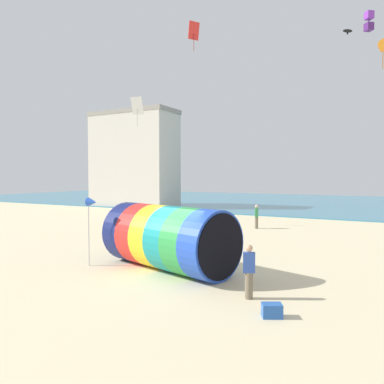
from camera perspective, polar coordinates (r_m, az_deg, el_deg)
The scene contains 13 objects.
ground_plane at distance 14.42m, azimuth -1.76°, elevation -12.45°, with size 120.00×120.00×0.00m, color beige.
sea at distance 53.67m, azimuth 21.34°, elevation -1.59°, with size 120.00×40.00×0.10m, color teal.
giant_inflatable_tube at distance 14.97m, azimuth -3.68°, elevation -6.93°, with size 6.07×3.96×2.54m.
kite_handler at distance 11.65m, azimuth 8.67°, elevation -11.85°, with size 0.42×0.34×1.65m.
kite_white_diamond at distance 28.68m, azimuth -8.35°, elevation 12.83°, with size 0.95×0.62×2.13m.
kite_orange_delta at distance 18.51m, azimuth 27.09°, elevation 18.85°, with size 0.80×0.86×1.17m.
kite_purple_box at distance 22.22m, azimuth 25.36°, elevation 22.47°, with size 0.49×0.49×1.00m.
kite_red_diamond at distance 23.43m, azimuth 0.28°, elevation 23.31°, with size 0.51×0.68×1.66m.
kite_black_parafoil at distance 30.71m, azimuth 22.62°, elevation 21.72°, with size 0.74×0.66×0.37m.
bystander_mid_beach at distance 26.73m, azimuth 9.80°, elevation -3.69°, with size 0.35×0.42×1.68m.
promenade_building at distance 45.16m, azimuth -8.85°, elevation 4.95°, with size 10.51×4.58×11.33m.
beach_flag at distance 15.84m, azimuth -15.02°, elevation -1.96°, with size 0.47×0.36×2.82m.
cooler_box at distance 10.51m, azimuth 12.08°, elevation -17.23°, with size 0.52×0.36×0.36m, color #2659B2.
Camera 1 is at (7.14, -11.96, 3.72)m, focal length 35.00 mm.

